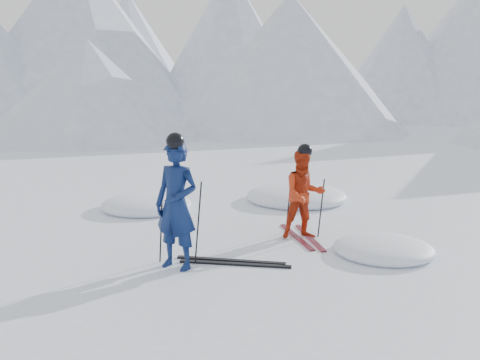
# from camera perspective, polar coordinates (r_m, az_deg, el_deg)

# --- Properties ---
(ground) EXTENTS (160.00, 160.00, 0.00)m
(ground) POSITION_cam_1_polar(r_m,az_deg,el_deg) (8.20, 11.02, -8.60)
(ground) COLOR white
(ground) RESTS_ON ground
(mountain_range) EXTENTS (106.15, 62.94, 15.53)m
(mountain_range) POSITION_cam_1_polar(r_m,az_deg,el_deg) (43.67, 20.38, 14.48)
(mountain_range) COLOR #B2BCD1
(mountain_range) RESTS_ON ground
(skier_blue) EXTENTS (0.79, 0.62, 1.89)m
(skier_blue) POSITION_cam_1_polar(r_m,az_deg,el_deg) (7.44, -7.16, -2.81)
(skier_blue) COLOR #0C1C4B
(skier_blue) RESTS_ON ground
(skier_red) EXTENTS (0.94, 0.85, 1.58)m
(skier_red) POSITION_cam_1_polar(r_m,az_deg,el_deg) (9.03, 7.19, -1.62)
(skier_red) COLOR #B92B0E
(skier_red) RESTS_ON ground
(pole_blue_left) EXTENTS (0.13, 0.09, 1.26)m
(pole_blue_left) POSITION_cam_1_polar(r_m,az_deg,el_deg) (7.75, -8.83, -4.74)
(pole_blue_left) COLOR black
(pole_blue_left) RESTS_ON ground
(pole_blue_right) EXTENTS (0.13, 0.07, 1.26)m
(pole_blue_right) POSITION_cam_1_polar(r_m,az_deg,el_deg) (7.66, -4.71, -4.82)
(pole_blue_right) COLOR black
(pole_blue_right) RESTS_ON ground
(pole_red_left) EXTENTS (0.11, 0.09, 1.05)m
(pole_red_left) POSITION_cam_1_polar(r_m,az_deg,el_deg) (9.36, 5.46, -2.84)
(pole_red_left) COLOR black
(pole_red_left) RESTS_ON ground
(pole_red_right) EXTENTS (0.11, 0.08, 1.05)m
(pole_red_right) POSITION_cam_1_polar(r_m,az_deg,el_deg) (9.21, 9.10, -3.13)
(pole_red_right) COLOR black
(pole_red_right) RESTS_ON ground
(ski_worn_left) EXTENTS (0.79, 1.58, 0.03)m
(ski_worn_left) POSITION_cam_1_polar(r_m,az_deg,el_deg) (9.23, 6.34, -6.33)
(ski_worn_left) COLOR black
(ski_worn_left) RESTS_ON ground
(ski_worn_right) EXTENTS (0.68, 1.62, 0.03)m
(ski_worn_right) POSITION_cam_1_polar(r_m,az_deg,el_deg) (9.21, 7.83, -6.39)
(ski_worn_right) COLOR black
(ski_worn_right) RESTS_ON ground
(ski_loose_a) EXTENTS (1.70, 0.12, 0.03)m
(ski_loose_a) POSITION_cam_1_polar(r_m,az_deg,el_deg) (7.90, -1.05, -9.01)
(ski_loose_a) COLOR black
(ski_loose_a) RESTS_ON ground
(ski_loose_b) EXTENTS (1.70, 0.18, 0.03)m
(ski_loose_b) POSITION_cam_1_polar(r_m,az_deg,el_deg) (7.74, -0.58, -9.41)
(ski_loose_b) COLOR black
(ski_loose_b) RESTS_ON ground
(snow_lumps) EXTENTS (9.06, 6.33, 0.53)m
(snow_lumps) POSITION_cam_1_polar(r_m,az_deg,el_deg) (11.15, 3.43, -3.58)
(snow_lumps) COLOR white
(snow_lumps) RESTS_ON ground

